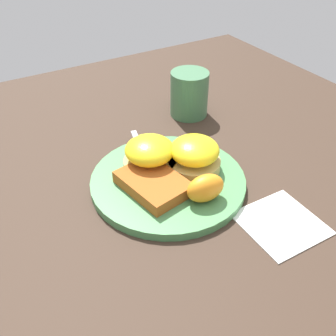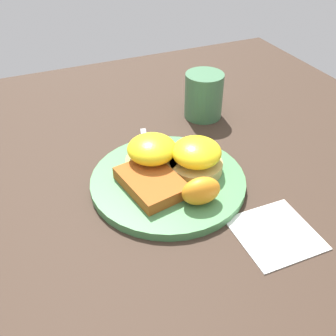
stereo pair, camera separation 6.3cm
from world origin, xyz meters
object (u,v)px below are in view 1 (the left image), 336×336
sandwich_benedict_right (150,155)px  orange_wedge (205,188)px  fork (148,166)px  hashbrown_patty (153,183)px  cup (189,94)px  sandwich_benedict_left (195,155)px

sandwich_benedict_right → orange_wedge: size_ratio=1.47×
fork → hashbrown_patty: bearing=159.5°
hashbrown_patty → cup: cup is taller
hashbrown_patty → orange_wedge: orange_wedge is taller
orange_wedge → fork: size_ratio=0.30×
sandwich_benedict_left → cup: (0.18, -0.11, 0.01)m
sandwich_benedict_right → fork: (0.00, 0.00, -0.02)m
sandwich_benedict_left → orange_wedge: bearing=158.0°
sandwich_benedict_right → orange_wedge: 0.12m
orange_wedge → hashbrown_patty: bearing=41.1°
hashbrown_patty → fork: size_ratio=0.56×
hashbrown_patty → fork: hashbrown_patty is taller
sandwich_benedict_left → sandwich_benedict_right: 0.07m
sandwich_benedict_left → orange_wedge: size_ratio=1.47×
sandwich_benedict_left → hashbrown_patty: 0.09m
sandwich_benedict_left → sandwich_benedict_right: bearing=58.3°
fork → cup: 0.23m
fork → sandwich_benedict_right: bearing=-166.3°
sandwich_benedict_left → orange_wedge: sandwich_benedict_left is taller
sandwich_benedict_right → cup: (0.15, -0.17, 0.01)m
sandwich_benedict_left → cup: cup is taller
sandwich_benedict_left → sandwich_benedict_right: size_ratio=1.00×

